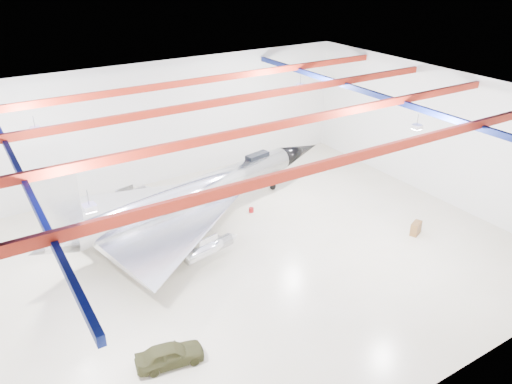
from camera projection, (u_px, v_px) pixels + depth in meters
floor at (231, 260)px, 34.75m from camera, size 40.00×40.00×0.00m
wall_back at (146, 126)px, 43.75m from camera, size 40.00×0.00×40.00m
wall_right at (437, 134)px, 41.82m from camera, size 0.00×30.00×30.00m
ceiling at (227, 107)px, 29.90m from camera, size 40.00×40.00×0.00m
ceiling_structure at (227, 118)px, 30.20m from camera, size 39.50×29.50×1.08m
jet_aircraft at (193, 196)px, 38.34m from camera, size 27.12×18.52×7.46m
jeep at (170, 354)px, 25.89m from camera, size 3.76×2.06×1.21m
desk at (416, 228)px, 37.74m from camera, size 1.20×0.91×0.99m
toolbox_red at (139, 217)px, 40.04m from camera, size 0.47×0.37×0.32m
engine_drum at (217, 239)px, 36.94m from camera, size 0.60×0.60×0.41m
parts_bin at (193, 213)px, 40.48m from camera, size 0.68×0.60×0.40m
crate_small at (106, 249)px, 35.75m from camera, size 0.49×0.43×0.29m
tool_chest at (251, 210)px, 41.01m from camera, size 0.43×0.43×0.37m
oil_barrel at (144, 229)px, 38.24m from camera, size 0.57×0.46×0.40m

